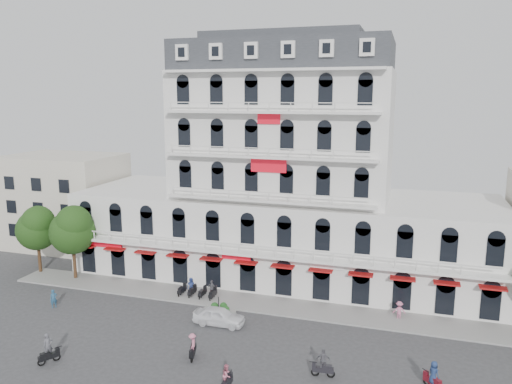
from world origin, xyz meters
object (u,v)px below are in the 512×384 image
object	(u,v)px
rider_southwest	(227,378)
rider_east	(433,376)
rider_northeast	(323,363)
rider_center	(193,346)
rider_west	(48,349)
parked_car	(219,316)

from	to	relation	value
rider_southwest	rider_east	bearing A→B (deg)	-71.93
rider_northeast	rider_center	xyz separation A→B (m)	(-9.83, -0.43, -0.00)
rider_west	rider_northeast	world-z (taller)	rider_west
rider_west	rider_east	distance (m)	27.51
rider_southwest	rider_east	xyz separation A→B (m)	(13.20, 4.35, 0.02)
parked_car	rider_southwest	size ratio (longest dim) A/B	2.27
rider_west	rider_northeast	xyz separation A→B (m)	(19.73, 4.22, -0.06)
rider_west	rider_southwest	distance (m)	13.88
parked_car	rider_east	bearing A→B (deg)	-106.10
rider_northeast	rider_center	bearing A→B (deg)	-3.40
rider_west	rider_center	distance (m)	10.60
rider_west	rider_center	bearing A→B (deg)	-36.81
parked_car	rider_center	xyz separation A→B (m)	(0.18, -5.90, 0.28)
rider_east	rider_northeast	distance (m)	7.38
rider_west	rider_east	world-z (taller)	rider_west
rider_southwest	rider_center	world-z (taller)	rider_center
rider_southwest	rider_west	bearing A→B (deg)	92.05
parked_car	rider_center	size ratio (longest dim) A/B	2.24
rider_east	rider_west	bearing A→B (deg)	55.17
rider_west	rider_center	size ratio (longest dim) A/B	1.17
rider_northeast	parked_car	bearing A→B (deg)	-34.57
rider_west	rider_center	xyz separation A→B (m)	(9.90, 3.79, -0.06)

